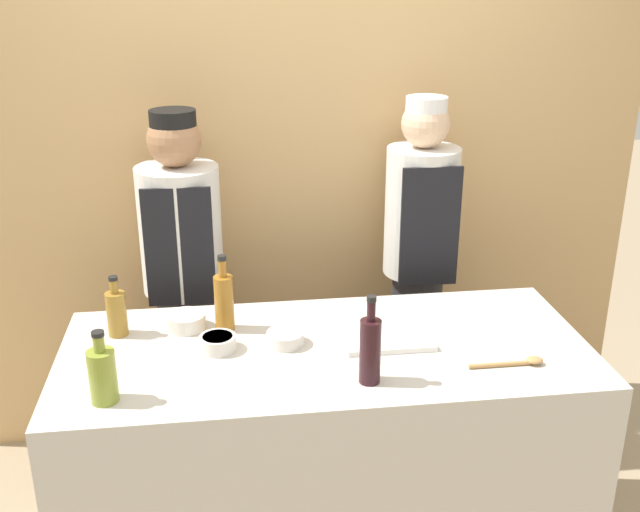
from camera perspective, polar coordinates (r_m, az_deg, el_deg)
The scene contains 13 objects.
cabinet_wall at distance 3.51m, azimuth -1.92°, elevation 4.94°, with size 3.21×0.18×2.40m.
counter at distance 2.88m, azimuth 0.43°, elevation -15.22°, with size 1.85×0.80×0.94m.
sauce_bowl_purple at distance 2.79m, azimuth -10.16°, elevation -4.85°, with size 0.14×0.14×0.06m.
sauce_bowl_brown at distance 2.62m, azimuth -7.79°, elevation -6.52°, with size 0.13×0.13×0.05m.
sauce_bowl_orange at distance 2.64m, azimuth -2.67°, elevation -6.23°, with size 0.13×0.13×0.05m.
cutting_board at distance 2.70m, azimuth 5.06°, elevation -6.09°, with size 0.31×0.24×0.02m.
bottle_amber at distance 2.73m, azimuth -7.33°, elevation -3.42°, with size 0.07×0.07×0.29m.
bottle_vinegar at distance 2.78m, azimuth -15.24°, elevation -4.15°, with size 0.07×0.07×0.23m.
bottle_wine at distance 2.38m, azimuth 3.85°, elevation -7.08°, with size 0.07×0.07×0.30m.
bottle_oil at distance 2.38m, azimuth -16.24°, elevation -8.65°, with size 0.09×0.09×0.24m.
wooden_spoon at distance 2.60m, azimuth 14.77°, elevation -7.84°, with size 0.26×0.04×0.03m.
chef_left at distance 3.28m, azimuth -10.30°, elevation -2.12°, with size 0.34×0.34×1.65m.
chef_right at distance 3.37m, azimuth 7.51°, elevation -0.86°, with size 0.32×0.32×1.68m.
Camera 1 is at (-0.32, -2.30, 2.18)m, focal length 42.00 mm.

